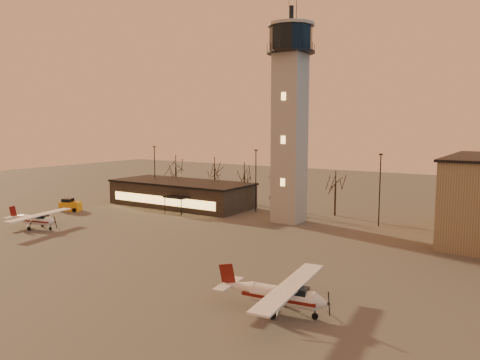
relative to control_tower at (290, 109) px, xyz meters
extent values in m
plane|color=#464340|center=(0.00, -30.00, -16.33)|extent=(220.00, 220.00, 0.00)
cube|color=#9B9893|center=(0.00, 0.00, -4.33)|extent=(4.00, 4.00, 24.00)
cylinder|color=black|center=(0.00, 0.00, 7.82)|extent=(6.80, 6.80, 0.30)
cylinder|color=black|center=(0.00, 0.00, 9.67)|extent=(6.00, 6.00, 3.40)
cylinder|color=#9B9893|center=(0.00, 0.00, 11.57)|extent=(6.60, 6.60, 0.40)
cylinder|color=black|center=(0.00, 0.00, 12.97)|extent=(0.70, 0.70, 2.40)
cube|color=black|center=(-22.00, 2.00, -14.33)|extent=(25.00, 10.00, 4.00)
cube|color=black|center=(-22.00, 2.00, -12.18)|extent=(25.40, 10.40, 0.30)
cube|color=#EFB253|center=(-22.00, -3.02, -14.73)|extent=(22.00, 0.08, 1.40)
cube|color=black|center=(-18.00, -4.00, -13.73)|extent=(4.00, 2.00, 0.20)
cylinder|color=black|center=(-30.00, 4.00, -11.33)|extent=(0.16, 0.16, 10.00)
cube|color=black|center=(-30.00, 4.00, -6.28)|extent=(0.50, 0.25, 0.18)
cylinder|color=black|center=(-8.00, 4.00, -11.33)|extent=(0.16, 0.16, 10.00)
cube|color=black|center=(-8.00, 4.00, -6.28)|extent=(0.50, 0.25, 0.18)
cylinder|color=black|center=(12.00, 4.00, -11.33)|extent=(0.16, 0.16, 10.00)
cube|color=black|center=(12.00, 4.00, -6.28)|extent=(0.50, 0.25, 0.18)
cylinder|color=black|center=(-30.00, 10.00, -13.46)|extent=(0.28, 0.28, 5.74)
cylinder|color=black|center=(-14.00, 10.00, -13.70)|extent=(0.28, 0.28, 5.25)
cylinder|color=black|center=(-5.00, 6.00, -13.25)|extent=(0.28, 0.28, 6.16)
cylinder|color=black|center=(4.00, 8.00, -13.84)|extent=(0.28, 0.28, 4.97)
cylinder|color=black|center=(-22.00, 12.00, -13.53)|extent=(0.28, 0.28, 5.60)
cylinder|color=silver|center=(14.95, -30.41, -14.98)|extent=(5.06, 1.95, 1.39)
cone|color=silver|center=(17.83, -30.08, -14.98)|extent=(1.11, 1.43, 1.33)
cone|color=silver|center=(11.33, -30.83, -14.82)|extent=(2.69, 1.47, 1.18)
cube|color=black|center=(16.01, -30.29, -14.50)|extent=(1.73, 1.30, 0.75)
cube|color=#57110C|center=(14.74, -30.43, -15.04)|extent=(5.92, 2.09, 0.24)
cube|color=silver|center=(15.48, -30.35, -14.15)|extent=(2.94, 11.91, 0.15)
cube|color=silver|center=(10.37, -30.94, -14.72)|extent=(1.36, 3.63, 0.09)
cube|color=#57110C|center=(10.26, -30.95, -13.97)|extent=(1.49, 0.25, 1.82)
cylinder|color=white|center=(-26.50, -22.91, -15.12)|extent=(4.60, 2.13, 1.25)
cone|color=white|center=(-23.94, -22.39, -15.12)|extent=(1.09, 1.35, 1.20)
cone|color=white|center=(-29.71, -23.58, -14.97)|extent=(2.48, 1.51, 1.06)
cube|color=black|center=(-25.55, -22.72, -14.68)|extent=(1.62, 1.28, 0.68)
cube|color=#620E0F|center=(-26.69, -22.95, -15.17)|extent=(5.37, 2.32, 0.21)
cube|color=white|center=(-26.02, -22.82, -14.37)|extent=(3.56, 10.69, 0.14)
cube|color=white|center=(-30.56, -23.75, -14.88)|extent=(1.49, 3.30, 0.08)
cube|color=#620E0F|center=(-30.66, -23.77, -14.20)|extent=(1.33, 0.35, 1.64)
cube|color=orange|center=(-34.00, -11.82, -15.56)|extent=(3.69, 2.94, 1.52)
cube|color=black|center=(-34.40, -12.00, -14.69)|extent=(2.02, 2.02, 0.87)
camera|label=1|loc=(30.41, -60.40, -2.32)|focal=35.00mm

